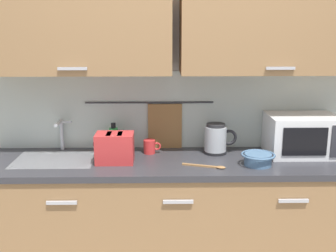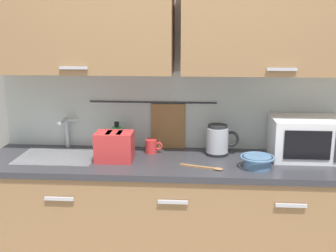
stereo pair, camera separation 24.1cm
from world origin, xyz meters
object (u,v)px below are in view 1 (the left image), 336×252
Objects in this scene: wooden_spoon at (209,166)px; electric_kettle at (216,139)px; dish_soap_bottle at (114,138)px; toaster at (115,148)px; microwave at (302,135)px; mug_near_sink at (150,147)px; mixing_bowl at (258,158)px.

electric_kettle is at bearing 74.99° from wooden_spoon.
toaster is at bearing -82.42° from dish_soap_bottle.
wooden_spoon is (-0.08, -0.30, -0.10)m from electric_kettle.
microwave reaches higher than dish_soap_bottle.
wooden_spoon is at bearing -38.78° from mug_near_sink.
mug_near_sink is 0.56× the size of mixing_bowl.
mug_near_sink is at bearing 40.48° from toaster.
mug_near_sink is (0.26, -0.08, -0.04)m from dish_soap_bottle.
dish_soap_bottle is 0.27m from toaster.
microwave is 2.15× the size of mixing_bowl.
mixing_bowl is at bearing -20.38° from dish_soap_bottle.
dish_soap_bottle reaches higher than mixing_bowl.
mixing_bowl is 0.31m from wooden_spoon.
electric_kettle is 0.32m from wooden_spoon.
wooden_spoon is at bearing -158.09° from microwave.
microwave is 1.04m from mug_near_sink.
dish_soap_bottle is (-1.29, 0.12, -0.05)m from microwave.
electric_kettle is 0.89× the size of toaster.
dish_soap_bottle is 0.77× the size of toaster.
mug_near_sink is 0.48m from wooden_spoon.
microwave is 1.80× the size of toaster.
mug_near_sink is at bearing -17.75° from dish_soap_bottle.
toaster is at bearing 169.16° from wooden_spoon.
electric_kettle is 1.89× the size of mug_near_sink.
microwave reaches higher than toaster.
dish_soap_bottle is at bearing 174.74° from microwave.
microwave is 1.29m from dish_soap_bottle.
microwave is at bearing -5.26° from dish_soap_bottle.
electric_kettle is at bearing -6.90° from dish_soap_bottle.
toaster reaches higher than wooden_spoon.
wooden_spoon is (0.59, -0.11, -0.09)m from toaster.
microwave reaches higher than wooden_spoon.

